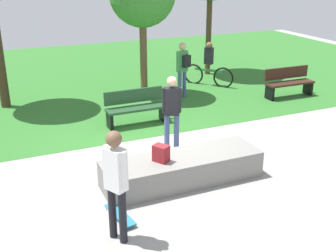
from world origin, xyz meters
The scene contains 11 objects.
ground_plane centered at (0.00, 0.00, 0.00)m, with size 28.00×28.00×0.00m, color gray.
grass_lawn centered at (0.00, 7.55, 0.00)m, with size 26.60×12.90×0.01m, color #2D6B28.
concrete_ledge centered at (-0.07, -1.18, 0.26)m, with size 3.12×0.93×0.52m, color gray.
backpack_on_ledge centered at (-0.52, -1.20, 0.68)m, with size 0.28×0.20×0.32m, color maroon.
skater_performing_trick centered at (-1.77, -2.48, 1.07)m, with size 0.33×0.39×1.81m.
skater_watching centered at (0.37, 0.30, 1.00)m, with size 0.41×0.29×1.70m.
skateboard_by_ledge centered at (-1.57, -1.94, 0.06)m, with size 0.33×0.82×0.08m.
park_bench_near_lamppost centered at (0.16, 2.14, 0.48)m, with size 1.60×0.48×0.91m.
park_bench_far_left centered at (5.37, 2.53, 0.48)m, with size 1.61×0.49×0.91m.
pedestrian_with_backpack centered at (2.25, 3.70, 1.04)m, with size 0.42×0.43×1.73m.
cyclist_on_bicycle centered at (3.67, 4.67, 0.63)m, with size 1.20×1.44×1.52m.
Camera 1 is at (-3.26, -7.86, 4.04)m, focal length 45.61 mm.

